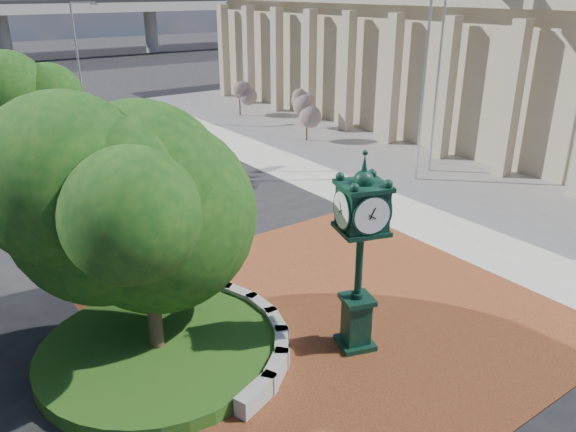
{
  "coord_description": "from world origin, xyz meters",
  "views": [
    {
      "loc": [
        -9.39,
        -11.8,
        8.94
      ],
      "look_at": [
        0.24,
        1.5,
        2.23
      ],
      "focal_mm": 35.0,
      "sensor_mm": 36.0,
      "label": 1
    }
  ],
  "objects": [
    {
      "name": "street_lamp_near",
      "position": [
        2.46,
        29.08,
        4.72
      ],
      "size": [
        1.79,
        0.56,
        8.05
      ],
      "color": "slate",
      "rests_on": "ground"
    },
    {
      "name": "shrub_mid",
      "position": [
        13.86,
        18.08,
        1.59
      ],
      "size": [
        1.2,
        1.2,
        2.2
      ],
      "color": "#38281C",
      "rests_on": "ground"
    },
    {
      "name": "post_clock",
      "position": [
        -0.52,
        -2.62,
        2.94
      ],
      "size": [
        1.35,
        1.35,
        5.34
      ],
      "color": "black",
      "rests_on": "ground"
    },
    {
      "name": "shrub_near",
      "position": [
        11.69,
        15.33,
        1.59
      ],
      "size": [
        1.2,
        1.2,
        2.2
      ],
      "color": "#38281C",
      "rests_on": "ground"
    },
    {
      "name": "shrub_far",
      "position": [
        12.23,
        24.19,
        1.59
      ],
      "size": [
        1.2,
        1.2,
        2.2
      ],
      "color": "#38281C",
      "rests_on": "ground"
    },
    {
      "name": "planter_wall",
      "position": [
        -2.71,
        -0.0,
        0.27
      ],
      "size": [
        2.96,
        6.77,
        0.54
      ],
      "color": "#9E9B93",
      "rests_on": "ground"
    },
    {
      "name": "flagpole_a",
      "position": [
        13.06,
        6.63,
        5.63
      ],
      "size": [
        1.71,
        0.32,
        10.98
      ],
      "color": "silver",
      "rests_on": "ground"
    },
    {
      "name": "flagpole_b",
      "position": [
        11.44,
        6.08,
        5.78
      ],
      "size": [
        1.76,
        0.24,
        11.29
      ],
      "color": "silver",
      "rests_on": "ground"
    },
    {
      "name": "ground",
      "position": [
        0.0,
        0.0,
        0.0
      ],
      "size": [
        200.0,
        200.0,
        0.0
      ],
      "primitive_type": "plane",
      "color": "black",
      "rests_on": "ground"
    },
    {
      "name": "tree_planter",
      "position": [
        -5.0,
        0.0,
        3.72
      ],
      "size": [
        5.2,
        5.2,
        6.33
      ],
      "color": "#38281C",
      "rests_on": "ground"
    },
    {
      "name": "grass_bed",
      "position": [
        -5.0,
        0.0,
        0.2
      ],
      "size": [
        6.1,
        6.1,
        0.4
      ],
      "primitive_type": "cylinder",
      "color": "#234C15",
      "rests_on": "ground"
    },
    {
      "name": "tree_street",
      "position": [
        -4.0,
        18.0,
        3.24
      ],
      "size": [
        4.4,
        4.4,
        5.45
      ],
      "color": "#38281C",
      "rests_on": "ground"
    },
    {
      "name": "civic_building",
      "position": [
        23.6,
        12.0,
        4.33
      ],
      "size": [
        17.35,
        44.0,
        8.6
      ],
      "color": "tan",
      "rests_on": "ground"
    },
    {
      "name": "sidewalk",
      "position": [
        16.0,
        10.0,
        0.02
      ],
      "size": [
        20.0,
        50.0,
        0.04
      ],
      "primitive_type": "cube",
      "color": "#9E9B93",
      "rests_on": "ground"
    },
    {
      "name": "plaza",
      "position": [
        0.0,
        -1.0,
        0.02
      ],
      "size": [
        12.0,
        12.0,
        0.04
      ],
      "primitive_type": "cube",
      "color": "brown",
      "rests_on": "ground"
    },
    {
      "name": "parked_car",
      "position": [
        0.93,
        40.98,
        0.81
      ],
      "size": [
        2.4,
        4.93,
        1.62
      ],
      "primitive_type": "imported",
      "rotation": [
        0.0,
        0.0,
        -0.1
      ],
      "color": "#5C190D",
      "rests_on": "ground"
    }
  ]
}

